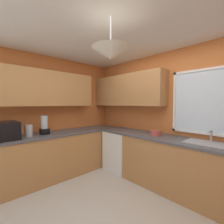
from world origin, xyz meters
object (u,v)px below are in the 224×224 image
at_px(sink_assembly, 208,143).
at_px(bowl, 156,133).
at_px(microwave, 5,131).
at_px(kettle, 29,131).
at_px(blender_appliance, 44,126).
at_px(dishwasher, 121,150).

distance_m(sink_assembly, bowl, 0.86).
distance_m(microwave, kettle, 0.35).
bearing_deg(blender_appliance, dishwasher, 65.51).
bearing_deg(blender_appliance, bowl, 44.17).
bearing_deg(sink_assembly, kettle, -143.17).
height_order(kettle, sink_assembly, kettle).
distance_m(kettle, bowl, 2.32).
height_order(dishwasher, bowl, bowl).
relative_size(microwave, kettle, 2.25).
bearing_deg(microwave, sink_assembly, 41.58).
distance_m(kettle, blender_appliance, 0.29).
distance_m(dishwasher, sink_assembly, 1.79).
relative_size(microwave, sink_assembly, 0.78).
distance_m(microwave, blender_appliance, 0.63).
height_order(dishwasher, blender_appliance, blender_appliance).
distance_m(microwave, bowl, 2.60).
bearing_deg(sink_assembly, bowl, -179.58).
bearing_deg(bowl, kettle, -130.41).
height_order(dishwasher, microwave, microwave).
xyz_separation_m(kettle, sink_assembly, (2.36, 1.77, -0.10)).
bearing_deg(bowl, microwave, -125.82).
bearing_deg(dishwasher, sink_assembly, 1.21).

